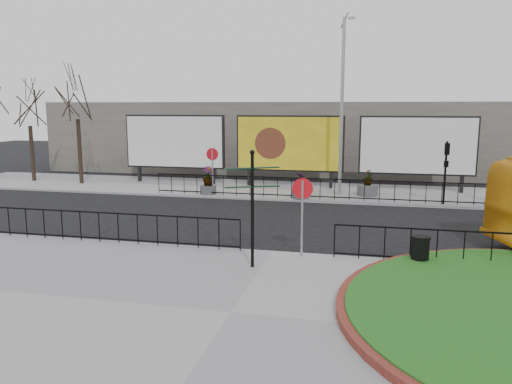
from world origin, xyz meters
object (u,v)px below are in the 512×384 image
(lamp_post, at_px, (342,104))
(fingerpost_sign, at_px, (252,197))
(planter_a, at_px, (208,183))
(planter_b, at_px, (300,189))
(billboard_mid, at_px, (290,144))
(litter_bin, at_px, (420,251))
(planter_c, at_px, (368,187))

(lamp_post, bearing_deg, fingerpost_sign, -97.93)
(planter_a, distance_m, planter_b, 4.96)
(billboard_mid, relative_size, planter_b, 4.72)
(litter_bin, xyz_separation_m, planter_b, (-4.87, 10.00, 0.01))
(litter_bin, height_order, planter_c, planter_c)
(fingerpost_sign, bearing_deg, billboard_mid, 72.62)
(billboard_mid, height_order, planter_a, billboard_mid)
(litter_bin, bearing_deg, planter_a, 133.90)
(planter_c, bearing_deg, planter_a, -170.44)
(billboard_mid, bearing_deg, litter_bin, -66.15)
(lamp_post, relative_size, planter_c, 6.58)
(billboard_mid, relative_size, planter_a, 4.20)
(lamp_post, distance_m, planter_c, 4.50)
(fingerpost_sign, bearing_deg, lamp_post, 59.89)
(litter_bin, height_order, planter_b, planter_b)
(fingerpost_sign, distance_m, planter_c, 13.23)
(billboard_mid, xyz_separation_m, litter_bin, (6.00, -13.57, -2.02))
(fingerpost_sign, bearing_deg, planter_a, 91.86)
(lamp_post, height_order, fingerpost_sign, lamp_post)
(planter_b, bearing_deg, billboard_mid, 107.62)
(litter_bin, relative_size, planter_a, 0.62)
(fingerpost_sign, xyz_separation_m, planter_b, (-0.10, 11.13, -1.59))
(litter_bin, relative_size, planter_c, 0.65)
(billboard_mid, height_order, planter_c, billboard_mid)
(billboard_mid, distance_m, fingerpost_sign, 14.76)
(planter_a, height_order, planter_b, planter_a)
(lamp_post, relative_size, fingerpost_sign, 2.70)
(fingerpost_sign, bearing_deg, litter_bin, -8.86)
(planter_a, bearing_deg, litter_bin, -46.10)
(planter_a, distance_m, planter_c, 8.39)
(lamp_post, xyz_separation_m, planter_c, (1.45, -0.00, -4.26))
(billboard_mid, distance_m, planter_c, 5.28)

